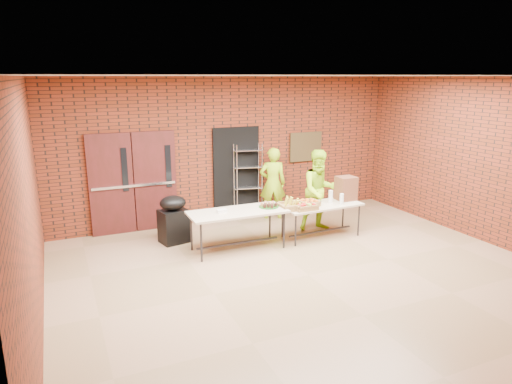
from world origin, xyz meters
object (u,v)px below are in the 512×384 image
(volunteer_man, at_px, (320,190))
(volunteer_woman, at_px, (273,183))
(coffee_dispenser, at_px, (346,188))
(covered_grill, at_px, (174,219))
(table_left, at_px, (238,214))
(wire_rack, at_px, (248,182))
(table_right, at_px, (321,207))

(volunteer_man, bearing_deg, volunteer_woman, 122.96)
(volunteer_man, bearing_deg, coffee_dispenser, -26.13)
(coffee_dispenser, bearing_deg, volunteer_woman, 124.12)
(covered_grill, relative_size, volunteer_woman, 0.58)
(table_left, bearing_deg, volunteer_woman, 46.95)
(table_left, relative_size, volunteer_man, 1.08)
(coffee_dispenser, height_order, volunteer_woman, volunteer_woman)
(wire_rack, xyz_separation_m, volunteer_woman, (0.52, -0.22, -0.04))
(wire_rack, height_order, volunteer_woman, wire_rack)
(wire_rack, xyz_separation_m, covered_grill, (-1.97, -0.88, -0.39))
(covered_grill, bearing_deg, table_right, -29.89)
(table_right, relative_size, volunteer_man, 0.98)
(coffee_dispenser, relative_size, volunteer_woman, 0.30)
(table_right, bearing_deg, coffee_dispenser, 6.83)
(coffee_dispenser, bearing_deg, covered_grill, 167.07)
(wire_rack, height_order, coffee_dispenser, wire_rack)
(table_right, bearing_deg, table_left, 176.76)
(volunteer_woman, height_order, volunteer_man, volunteer_man)
(volunteer_woman, bearing_deg, table_left, 65.60)
(table_right, distance_m, coffee_dispenser, 0.73)
(table_left, xyz_separation_m, volunteer_man, (2.01, 0.38, 0.17))
(covered_grill, bearing_deg, wire_rack, 11.88)
(table_left, height_order, table_right, table_left)
(wire_rack, bearing_deg, volunteer_woman, -11.09)
(table_right, distance_m, volunteer_woman, 1.61)
(wire_rack, relative_size, covered_grill, 1.82)
(coffee_dispenser, relative_size, covered_grill, 0.52)
(table_left, xyz_separation_m, covered_grill, (-1.01, 0.87, -0.22))
(wire_rack, height_order, table_right, wire_rack)
(table_right, bearing_deg, volunteer_man, 60.84)
(wire_rack, distance_m, coffee_dispenser, 2.25)
(table_right, bearing_deg, wire_rack, 113.26)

